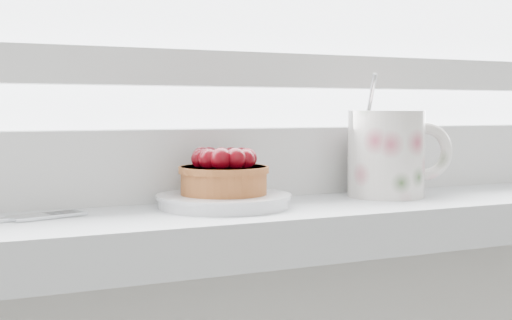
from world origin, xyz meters
TOP-DOWN VIEW (x-y plane):
  - saucer at (-0.01, 1.89)m, footprint 0.12×0.12m
  - raspberry_tart at (-0.01, 1.89)m, footprint 0.08×0.08m
  - floral_mug at (0.17, 1.90)m, footprint 0.12×0.09m

SIDE VIEW (x-z plane):
  - saucer at x=-0.01m, z-range 0.94..0.95m
  - raspberry_tart at x=-0.01m, z-range 0.95..0.99m
  - floral_mug at x=0.17m, z-range 0.92..1.05m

